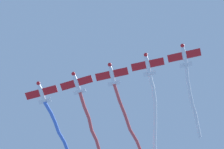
% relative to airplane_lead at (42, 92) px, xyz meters
% --- Properties ---
extents(airplane_lead, '(4.98, 6.42, 1.61)m').
position_rel_airplane_lead_xyz_m(airplane_lead, '(0.00, 0.00, 0.00)').
color(airplane_lead, white).
extents(airplane_left_wing, '(4.99, 6.45, 1.61)m').
position_rel_airplane_lead_xyz_m(airplane_left_wing, '(2.95, -6.54, 0.30)').
color(airplane_left_wing, white).
extents(smoke_trail_left_wing, '(17.43, 7.29, 1.71)m').
position_rel_airplane_lead_xyz_m(smoke_trail_left_wing, '(13.46, -2.23, -0.34)').
color(smoke_trail_left_wing, '#DB4C4C').
extents(airplane_right_wing, '(4.95, 6.36, 1.61)m').
position_rel_airplane_lead_xyz_m(airplane_right_wing, '(5.91, -13.10, 0.00)').
color(airplane_right_wing, white).
extents(smoke_trail_right_wing, '(18.41, 5.81, 0.80)m').
position_rel_airplane_lead_xyz_m(smoke_trail_right_wing, '(16.80, -8.96, -0.16)').
color(smoke_trail_right_wing, '#DB4C4C').
extents(airplane_slot, '(4.95, 6.35, 1.61)m').
position_rel_airplane_lead_xyz_m(airplane_slot, '(8.87, -19.64, 0.30)').
color(airplane_slot, white).
extents(smoke_trail_slot, '(16.25, 11.24, 2.63)m').
position_rel_airplane_lead_xyz_m(smoke_trail_slot, '(18.87, -13.61, 1.30)').
color(smoke_trail_slot, white).
extents(airplane_trail, '(4.96, 6.36, 1.61)m').
position_rel_airplane_lead_xyz_m(airplane_trail, '(11.82, -26.19, 0.00)').
color(airplane_trail, white).
extents(smoke_trail_trail, '(15.32, 7.69, 2.39)m').
position_rel_airplane_lead_xyz_m(smoke_trail_trail, '(21.14, -21.54, 1.00)').
color(smoke_trail_trail, white).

